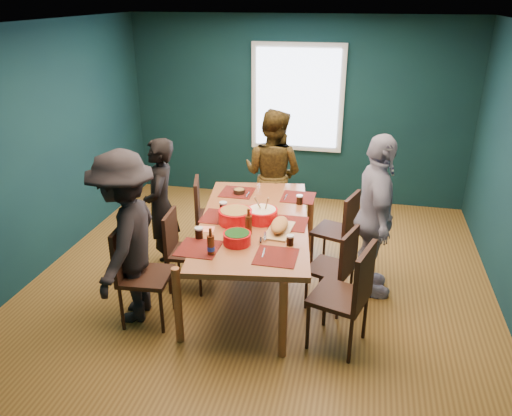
{
  "coord_description": "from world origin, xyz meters",
  "views": [
    {
      "loc": [
        0.98,
        -4.77,
        2.97
      ],
      "look_at": [
        -0.02,
        -0.24,
        0.95
      ],
      "focal_mm": 35.0,
      "sensor_mm": 36.0,
      "label": 1
    }
  ],
  "objects_px": {
    "person_near_left": "(126,238)",
    "chair_right_mid": "(339,263)",
    "person_back": "(273,174)",
    "bowl_dumpling": "(262,215)",
    "bowl_herbs": "(237,238)",
    "chair_left_near": "(135,267)",
    "person_far_left": "(161,206)",
    "person_right": "(375,218)",
    "chair_left_far": "(206,210)",
    "chair_right_far": "(342,225)",
    "dining_table": "(254,227)",
    "cutting_board": "(279,226)",
    "bowl_salad": "(235,216)",
    "chair_right_near": "(350,290)",
    "chair_left_mid": "(180,245)"
  },
  "relations": [
    {
      "from": "dining_table",
      "to": "bowl_salad",
      "type": "height_order",
      "value": "bowl_salad"
    },
    {
      "from": "person_right",
      "to": "chair_left_mid",
      "type": "bearing_deg",
      "value": 89.86
    },
    {
      "from": "chair_left_far",
      "to": "chair_right_far",
      "type": "distance_m",
      "value": 1.64
    },
    {
      "from": "chair_left_far",
      "to": "person_right",
      "type": "height_order",
      "value": "person_right"
    },
    {
      "from": "bowl_dumpling",
      "to": "chair_left_far",
      "type": "bearing_deg",
      "value": 137.98
    },
    {
      "from": "chair_left_mid",
      "to": "chair_right_far",
      "type": "relative_size",
      "value": 0.94
    },
    {
      "from": "chair_left_near",
      "to": "person_far_left",
      "type": "distance_m",
      "value": 1.02
    },
    {
      "from": "dining_table",
      "to": "chair_right_near",
      "type": "relative_size",
      "value": 2.26
    },
    {
      "from": "bowl_dumpling",
      "to": "person_far_left",
      "type": "bearing_deg",
      "value": 168.65
    },
    {
      "from": "chair_left_far",
      "to": "chair_left_mid",
      "type": "xyz_separation_m",
      "value": [
        -0.01,
        -0.88,
        -0.03
      ]
    },
    {
      "from": "chair_left_mid",
      "to": "bowl_dumpling",
      "type": "height_order",
      "value": "bowl_dumpling"
    },
    {
      "from": "chair_left_near",
      "to": "person_right",
      "type": "xyz_separation_m",
      "value": [
        2.19,
        0.99,
        0.28
      ]
    },
    {
      "from": "bowl_herbs",
      "to": "person_right",
      "type": "bearing_deg",
      "value": 31.8
    },
    {
      "from": "dining_table",
      "to": "chair_right_near",
      "type": "xyz_separation_m",
      "value": [
        1.02,
        -0.75,
        -0.15
      ]
    },
    {
      "from": "chair_left_mid",
      "to": "bowl_salad",
      "type": "distance_m",
      "value": 0.73
    },
    {
      "from": "person_back",
      "to": "bowl_dumpling",
      "type": "distance_m",
      "value": 1.4
    },
    {
      "from": "chair_left_mid",
      "to": "chair_left_near",
      "type": "height_order",
      "value": "chair_left_near"
    },
    {
      "from": "person_far_left",
      "to": "person_right",
      "type": "distance_m",
      "value": 2.33
    },
    {
      "from": "chair_left_near",
      "to": "chair_right_near",
      "type": "height_order",
      "value": "chair_right_near"
    },
    {
      "from": "chair_left_far",
      "to": "person_near_left",
      "type": "bearing_deg",
      "value": -116.89
    },
    {
      "from": "dining_table",
      "to": "chair_right_far",
      "type": "relative_size",
      "value": 2.48
    },
    {
      "from": "person_far_left",
      "to": "cutting_board",
      "type": "xyz_separation_m",
      "value": [
        1.41,
        -0.44,
        0.11
      ]
    },
    {
      "from": "chair_right_far",
      "to": "cutting_board",
      "type": "distance_m",
      "value": 1.09
    },
    {
      "from": "person_far_left",
      "to": "bowl_salad",
      "type": "xyz_separation_m",
      "value": [
        0.95,
        -0.34,
        0.13
      ]
    },
    {
      "from": "bowl_salad",
      "to": "bowl_herbs",
      "type": "distance_m",
      "value": 0.46
    },
    {
      "from": "chair_left_far",
      "to": "person_near_left",
      "type": "height_order",
      "value": "person_near_left"
    },
    {
      "from": "chair_left_mid",
      "to": "chair_left_near",
      "type": "xyz_separation_m",
      "value": [
        -0.2,
        -0.65,
        0.08
      ]
    },
    {
      "from": "bowl_salad",
      "to": "chair_left_near",
      "type": "bearing_deg",
      "value": -141.16
    },
    {
      "from": "chair_left_mid",
      "to": "cutting_board",
      "type": "bearing_deg",
      "value": -8.71
    },
    {
      "from": "bowl_dumpling",
      "to": "cutting_board",
      "type": "distance_m",
      "value": 0.29
    },
    {
      "from": "person_back",
      "to": "cutting_board",
      "type": "relative_size",
      "value": 3.01
    },
    {
      "from": "person_far_left",
      "to": "person_back",
      "type": "height_order",
      "value": "person_back"
    },
    {
      "from": "dining_table",
      "to": "chair_left_mid",
      "type": "distance_m",
      "value": 0.82
    },
    {
      "from": "cutting_board",
      "to": "person_back",
      "type": "bearing_deg",
      "value": 107.17
    },
    {
      "from": "chair_left_far",
      "to": "person_back",
      "type": "relative_size",
      "value": 0.55
    },
    {
      "from": "person_near_left",
      "to": "chair_right_mid",
      "type": "bearing_deg",
      "value": 99.67
    },
    {
      "from": "dining_table",
      "to": "bowl_dumpling",
      "type": "bearing_deg",
      "value": -8.47
    },
    {
      "from": "person_far_left",
      "to": "bowl_dumpling",
      "type": "height_order",
      "value": "person_far_left"
    },
    {
      "from": "bowl_herbs",
      "to": "chair_right_mid",
      "type": "bearing_deg",
      "value": 22.44
    },
    {
      "from": "chair_left_far",
      "to": "bowl_dumpling",
      "type": "bearing_deg",
      "value": -57.56
    },
    {
      "from": "dining_table",
      "to": "person_near_left",
      "type": "bearing_deg",
      "value": -155.32
    },
    {
      "from": "chair_right_mid",
      "to": "bowl_salad",
      "type": "distance_m",
      "value": 1.13
    },
    {
      "from": "person_near_left",
      "to": "bowl_dumpling",
      "type": "bearing_deg",
      "value": 115.42
    },
    {
      "from": "dining_table",
      "to": "chair_right_near",
      "type": "height_order",
      "value": "chair_right_near"
    },
    {
      "from": "dining_table",
      "to": "person_far_left",
      "type": "distance_m",
      "value": 1.14
    },
    {
      "from": "chair_right_mid",
      "to": "bowl_salad",
      "type": "height_order",
      "value": "bowl_salad"
    },
    {
      "from": "cutting_board",
      "to": "dining_table",
      "type": "bearing_deg",
      "value": 150.74
    },
    {
      "from": "chair_left_far",
      "to": "chair_right_near",
      "type": "distance_m",
      "value": 2.35
    },
    {
      "from": "chair_left_mid",
      "to": "person_back",
      "type": "distance_m",
      "value": 1.69
    },
    {
      "from": "bowl_dumpling",
      "to": "person_right",
      "type": "bearing_deg",
      "value": 11.81
    }
  ]
}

